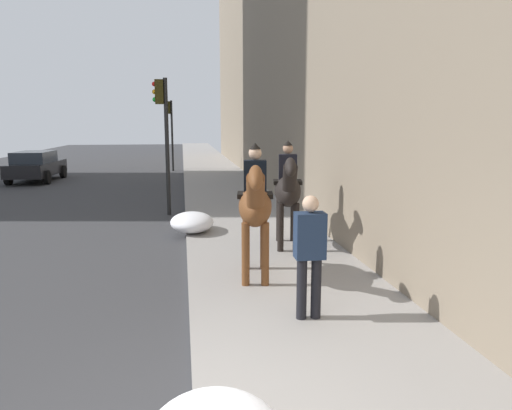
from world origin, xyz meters
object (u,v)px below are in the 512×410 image
at_px(pedestrian_greeting, 310,249).
at_px(mounted_horse_near, 255,204).
at_px(mounted_horse_far, 288,189).
at_px(traffic_light_far_curb, 170,124).
at_px(traffic_light_near_curb, 163,125).
at_px(car_near_lane, 36,166).

bearing_deg(pedestrian_greeting, mounted_horse_near, 15.42).
relative_size(mounted_horse_far, traffic_light_far_curb, 0.56).
height_order(mounted_horse_near, traffic_light_near_curb, traffic_light_near_curb).
relative_size(pedestrian_greeting, traffic_light_near_curb, 0.42).
relative_size(mounted_horse_far, car_near_lane, 0.53).
xyz_separation_m(traffic_light_near_curb, traffic_light_far_curb, (13.57, 0.12, -0.02)).
relative_size(car_near_lane, traffic_light_near_curb, 1.06).
xyz_separation_m(car_near_lane, traffic_light_near_curb, (-9.51, -6.38, 1.95)).
height_order(mounted_horse_far, car_near_lane, mounted_horse_far).
height_order(mounted_horse_far, traffic_light_far_curb, traffic_light_far_curb).
bearing_deg(mounted_horse_far, mounted_horse_near, -17.34).
distance_m(car_near_lane, traffic_light_near_curb, 11.62).
bearing_deg(pedestrian_greeting, traffic_light_near_curb, 15.53).
relative_size(mounted_horse_near, traffic_light_near_curb, 0.57).
distance_m(mounted_horse_far, traffic_light_far_curb, 18.50).
bearing_deg(traffic_light_far_curb, mounted_horse_far, -171.16).
xyz_separation_m(mounted_horse_near, traffic_light_near_curb, (6.63, 1.72, 1.30)).
distance_m(mounted_horse_near, pedestrian_greeting, 1.89).
bearing_deg(traffic_light_near_curb, mounted_horse_far, -149.79).
bearing_deg(mounted_horse_near, mounted_horse_far, 161.27).
distance_m(mounted_horse_near, car_near_lane, 18.07).
bearing_deg(pedestrian_greeting, car_near_lane, 26.55).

